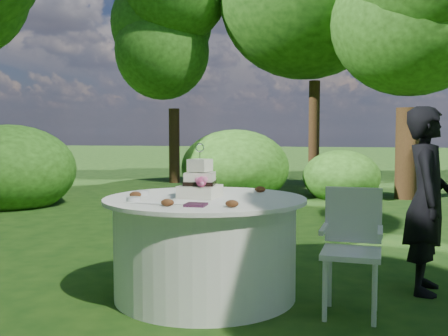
{
  "coord_description": "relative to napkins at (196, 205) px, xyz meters",
  "views": [
    {
      "loc": [
        0.99,
        -3.89,
        1.28
      ],
      "look_at": [
        0.15,
        0.0,
        1.0
      ],
      "focal_mm": 42.0,
      "sensor_mm": 36.0,
      "label": 1
    }
  ],
  "objects": [
    {
      "name": "cake",
      "position": [
        -0.08,
        0.43,
        0.1
      ],
      "size": [
        0.31,
        0.32,
        0.42
      ],
      "color": "white",
      "rests_on": "table"
    },
    {
      "name": "chair",
      "position": [
        1.05,
        0.31,
        -0.26
      ],
      "size": [
        0.44,
        0.43,
        0.88
      ],
      "color": "white",
      "rests_on": "ground"
    },
    {
      "name": "table",
      "position": [
        -0.05,
        0.47,
        -0.39
      ],
      "size": [
        1.56,
        1.56,
        0.77
      ],
      "color": "white",
      "rests_on": "ground"
    },
    {
      "name": "votives",
      "position": [
        -0.46,
        0.5,
        0.01
      ],
      "size": [
        0.34,
        0.95,
        0.04
      ],
      "color": "silver",
      "rests_on": "table"
    },
    {
      "name": "napkins",
      "position": [
        0.0,
        0.0,
        0.0
      ],
      "size": [
        0.14,
        0.14,
        0.02
      ],
      "primitive_type": "cube",
      "color": "#441D36",
      "rests_on": "table"
    },
    {
      "name": "petal_cups",
      "position": [
        -0.05,
        0.29,
        0.02
      ],
      "size": [
        0.97,
        1.03,
        0.05
      ],
      "color": "#562D16",
      "rests_on": "table"
    },
    {
      "name": "guest",
      "position": [
        1.64,
        0.93,
        -0.04
      ],
      "size": [
        0.43,
        0.58,
        1.48
      ],
      "primitive_type": "imported",
      "rotation": [
        0.0,
        0.0,
        1.42
      ],
      "color": "black",
      "rests_on": "ground"
    },
    {
      "name": "feather_plume",
      "position": [
        -0.31,
        0.04,
        -0.0
      ],
      "size": [
        0.48,
        0.07,
        0.01
      ],
      "primitive_type": "ellipsoid",
      "color": "white",
      "rests_on": "table"
    },
    {
      "name": "ground",
      "position": [
        -0.05,
        0.47,
        -0.78
      ],
      "size": [
        80.0,
        80.0,
        0.0
      ],
      "primitive_type": "plane",
      "color": "#14370F",
      "rests_on": "ground"
    }
  ]
}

